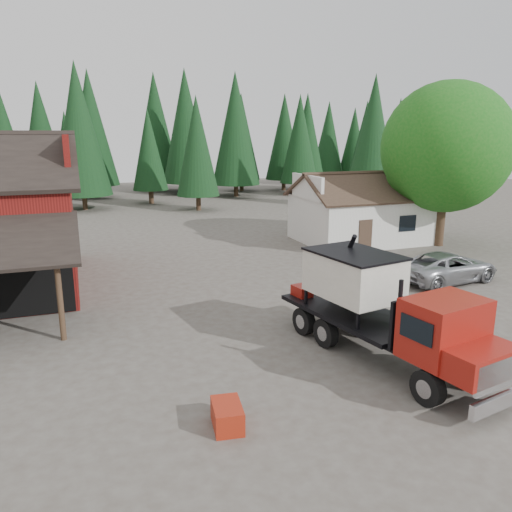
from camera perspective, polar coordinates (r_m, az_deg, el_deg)
name	(u,v)px	position (r m, az deg, el deg)	size (l,w,h in m)	color
ground	(234,340)	(17.74, -2.56, -9.59)	(120.00, 120.00, 0.00)	#4D453C
farmhouse	(361,216)	(34.07, 11.89, 4.47)	(8.60, 6.42, 4.65)	silver
deciduous_tree	(447,152)	(33.60, 20.97, 11.02)	(8.00, 8.00, 10.20)	#382619
conifer_backdrop	(121,198)	(58.17, -15.17, 6.43)	(76.00, 16.00, 16.00)	black
near_pine_b	(197,146)	(46.82, -6.77, 12.35)	(3.96, 3.96, 10.40)	#382619
near_pine_c	(373,135)	(49.45, 13.23, 13.33)	(4.84, 4.84, 12.40)	#382619
near_pine_d	(79,129)	(49.55, -19.59, 13.49)	(5.28, 5.28, 13.40)	#382619
feed_truck	(383,307)	(16.25, 14.31, -5.67)	(3.65, 8.52, 3.73)	black
silver_car	(447,267)	(25.95, 20.99, -1.19)	(2.42, 5.24, 1.46)	#ABAEB3
equip_box	(227,416)	(12.90, -3.31, -17.76)	(0.70, 1.10, 0.60)	maroon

